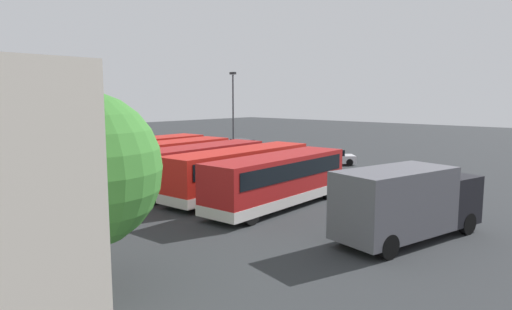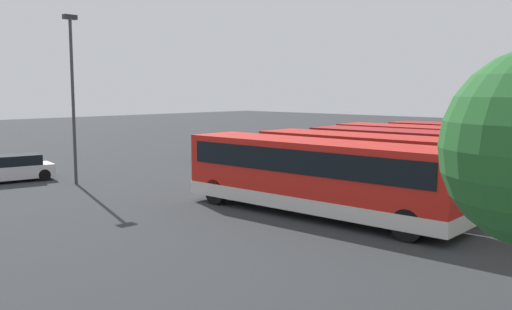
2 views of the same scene
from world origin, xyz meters
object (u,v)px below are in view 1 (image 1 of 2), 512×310
(bus_single_deck_second, at_px, (240,170))
(car_small_green, at_px, (331,157))
(waste_bin_yellow, at_px, (303,164))
(lamp_post_tall, at_px, (233,108))
(bus_single_deck_near_end, at_px, (278,179))
(box_truck_blue, at_px, (407,201))
(bus_single_deck_fifth, at_px, (138,156))
(bus_single_deck_third, at_px, (196,166))
(car_hatchback_silver, at_px, (242,146))
(bus_single_deck_fourth, at_px, (164,161))

(bus_single_deck_second, distance_m, car_small_green, 15.27)
(car_small_green, xyz_separation_m, waste_bin_yellow, (0.28, 3.88, -0.22))
(lamp_post_tall, bearing_deg, waste_bin_yellow, 168.48)
(bus_single_deck_near_end, xyz_separation_m, waste_bin_yellow, (6.84, -11.82, -1.14))
(bus_single_deck_near_end, xyz_separation_m, car_small_green, (6.56, -15.70, -0.92))
(box_truck_blue, xyz_separation_m, lamp_post_tall, (25.32, -14.72, 3.34))
(bus_single_deck_near_end, distance_m, lamp_post_tall, 22.65)
(box_truck_blue, relative_size, waste_bin_yellow, 8.28)
(waste_bin_yellow, bearing_deg, box_truck_blue, 139.46)
(bus_single_deck_fifth, distance_m, car_small_green, 17.22)
(box_truck_blue, height_order, lamp_post_tall, lamp_post_tall)
(bus_single_deck_third, height_order, bus_single_deck_fifth, same)
(car_small_green, bearing_deg, bus_single_deck_near_end, 112.67)
(bus_single_deck_near_end, bearing_deg, lamp_post_tall, -38.68)
(car_hatchback_silver, relative_size, lamp_post_tall, 0.51)
(bus_single_deck_third, xyz_separation_m, bus_single_deck_fourth, (3.75, -0.15, 0.00))
(bus_single_deck_near_end, relative_size, bus_single_deck_second, 0.91)
(car_small_green, bearing_deg, waste_bin_yellow, 85.84)
(waste_bin_yellow, bearing_deg, car_hatchback_silver, -23.42)
(lamp_post_tall, bearing_deg, car_hatchback_silver, -59.33)
(bus_single_deck_fourth, relative_size, car_small_green, 2.66)
(bus_single_deck_fifth, relative_size, waste_bin_yellow, 12.51)
(bus_single_deck_near_end, height_order, car_hatchback_silver, bus_single_deck_near_end)
(bus_single_deck_second, height_order, car_hatchback_silver, bus_single_deck_second)
(bus_single_deck_fifth, xyz_separation_m, waste_bin_yellow, (-7.68, -11.37, -1.15))
(lamp_post_tall, bearing_deg, bus_single_deck_fifth, 102.31)
(car_small_green, bearing_deg, bus_single_deck_fourth, 74.75)
(car_small_green, bearing_deg, car_hatchback_silver, -6.98)
(bus_single_deck_near_end, height_order, lamp_post_tall, lamp_post_tall)
(waste_bin_yellow, bearing_deg, bus_single_deck_near_end, 120.05)
(bus_single_deck_near_end, height_order, waste_bin_yellow, bus_single_deck_near_end)
(bus_single_deck_near_end, height_order, car_small_green, bus_single_deck_near_end)
(bus_single_deck_third, distance_m, lamp_post_tall, 17.78)
(bus_single_deck_third, xyz_separation_m, box_truck_blue, (-14.89, 0.74, 0.08))
(bus_single_deck_third, xyz_separation_m, car_hatchback_silver, (12.38, -17.26, -0.92))
(bus_single_deck_third, distance_m, box_truck_blue, 14.90)
(car_hatchback_silver, xyz_separation_m, lamp_post_tall, (-1.95, 3.28, 4.35))
(bus_single_deck_second, height_order, box_truck_blue, box_truck_blue)
(bus_single_deck_second, height_order, waste_bin_yellow, bus_single_deck_second)
(bus_single_deck_fifth, relative_size, car_hatchback_silver, 2.66)
(bus_single_deck_third, xyz_separation_m, lamp_post_tall, (10.43, -13.98, 3.43))
(car_small_green, bearing_deg, bus_single_deck_third, 88.22)
(box_truck_blue, bearing_deg, car_hatchback_silver, -33.44)
(bus_single_deck_near_end, bearing_deg, bus_single_deck_second, -11.50)
(bus_single_deck_third, bearing_deg, lamp_post_tall, -53.28)
(box_truck_blue, height_order, car_hatchback_silver, box_truck_blue)
(bus_single_deck_fourth, bearing_deg, bus_single_deck_second, -175.33)
(bus_single_deck_second, xyz_separation_m, lamp_post_tall, (13.83, -13.25, 3.43))
(bus_single_deck_second, xyz_separation_m, car_hatchback_silver, (15.77, -16.53, -0.92))
(bus_single_deck_near_end, relative_size, box_truck_blue, 1.31)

